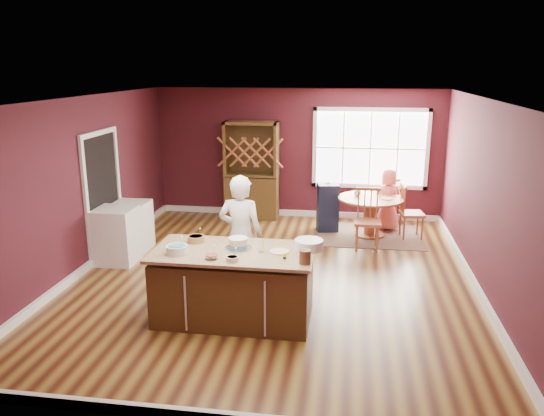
% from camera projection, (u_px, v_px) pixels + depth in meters
% --- Properties ---
extents(room_shell, '(7.00, 7.00, 7.00)m').
position_uv_depth(room_shell, '(273.00, 192.00, 7.79)').
color(room_shell, brown).
rests_on(room_shell, ground).
extents(window, '(2.36, 0.10, 1.66)m').
position_uv_depth(window, '(370.00, 148.00, 10.85)').
color(window, white).
rests_on(window, room_shell).
extents(doorway, '(0.08, 1.26, 2.13)m').
position_uv_depth(doorway, '(103.00, 196.00, 8.88)').
color(doorway, white).
rests_on(doorway, room_shell).
extents(kitchen_island, '(2.02, 1.06, 0.92)m').
position_uv_depth(kitchen_island, '(234.00, 286.00, 6.74)').
color(kitchen_island, '#463117').
rests_on(kitchen_island, ground).
extents(dining_table, '(1.23, 1.23, 0.75)m').
position_uv_depth(dining_table, '(370.00, 209.00, 9.99)').
color(dining_table, brown).
rests_on(dining_table, ground).
extents(baker, '(0.66, 0.46, 1.72)m').
position_uv_depth(baker, '(241.00, 235.00, 7.38)').
color(baker, white).
rests_on(baker, ground).
extents(layer_cake, '(0.34, 0.34, 0.14)m').
position_uv_depth(layer_cake, '(238.00, 243.00, 6.67)').
color(layer_cake, silver).
rests_on(layer_cake, kitchen_island).
extents(bowl_blue, '(0.27, 0.27, 0.10)m').
position_uv_depth(bowl_blue, '(177.00, 250.00, 6.49)').
color(bowl_blue, silver).
rests_on(bowl_blue, kitchen_island).
extents(bowl_yellow, '(0.22, 0.22, 0.08)m').
position_uv_depth(bowl_yellow, '(196.00, 239.00, 6.92)').
color(bowl_yellow, '#965D32').
rests_on(bowl_yellow, kitchen_island).
extents(bowl_pink, '(0.16, 0.16, 0.06)m').
position_uv_depth(bowl_pink, '(211.00, 257.00, 6.31)').
color(bowl_pink, silver).
rests_on(bowl_pink, kitchen_island).
extents(bowl_olive, '(0.15, 0.15, 0.06)m').
position_uv_depth(bowl_olive, '(232.00, 259.00, 6.24)').
color(bowl_olive, '#EEE3CC').
rests_on(bowl_olive, kitchen_island).
extents(drinking_glass, '(0.08, 0.08, 0.15)m').
position_uv_depth(drinking_glass, '(261.00, 246.00, 6.54)').
color(drinking_glass, white).
rests_on(drinking_glass, kitchen_island).
extents(dinner_plate, '(0.25, 0.25, 0.02)m').
position_uv_depth(dinner_plate, '(279.00, 252.00, 6.55)').
color(dinner_plate, beige).
rests_on(dinner_plate, kitchen_island).
extents(white_tub, '(0.36, 0.36, 0.12)m').
position_uv_depth(white_tub, '(309.00, 245.00, 6.64)').
color(white_tub, silver).
rests_on(white_tub, kitchen_island).
extents(stoneware_crock, '(0.14, 0.14, 0.17)m').
position_uv_depth(stoneware_crock, '(305.00, 257.00, 6.15)').
color(stoneware_crock, brown).
rests_on(stoneware_crock, kitchen_island).
extents(toy_figurine, '(0.04, 0.04, 0.07)m').
position_uv_depth(toy_figurine, '(284.00, 256.00, 6.32)').
color(toy_figurine, '#FFFB22').
rests_on(toy_figurine, kitchen_island).
extents(rug, '(2.01, 1.56, 0.01)m').
position_uv_depth(rug, '(369.00, 235.00, 10.13)').
color(rug, brown).
rests_on(rug, ground).
extents(chair_east, '(0.47, 0.49, 1.04)m').
position_uv_depth(chair_east, '(412.00, 211.00, 9.87)').
color(chair_east, brown).
rests_on(chair_east, ground).
extents(chair_south, '(0.47, 0.44, 1.09)m').
position_uv_depth(chair_south, '(368.00, 220.00, 9.25)').
color(chair_south, brown).
rests_on(chair_south, ground).
extents(chair_north, '(0.56, 0.55, 0.97)m').
position_uv_depth(chair_north, '(386.00, 201.00, 10.78)').
color(chair_north, olive).
rests_on(chair_north, ground).
extents(seated_woman, '(0.67, 0.51, 1.23)m').
position_uv_depth(seated_woman, '(388.00, 199.00, 10.34)').
color(seated_woman, '#EE756B').
rests_on(seated_woman, ground).
extents(high_chair, '(0.46, 0.46, 0.98)m').
position_uv_depth(high_chair, '(328.00, 206.00, 10.34)').
color(high_chair, black).
rests_on(high_chair, ground).
extents(toddler, '(0.18, 0.14, 0.26)m').
position_uv_depth(toddler, '(332.00, 189.00, 10.36)').
color(toddler, '#8CA5BF').
rests_on(toddler, high_chair).
extents(table_plate, '(0.22, 0.22, 0.02)m').
position_uv_depth(table_plate, '(387.00, 199.00, 9.82)').
color(table_plate, beige).
rests_on(table_plate, dining_table).
extents(table_cup, '(0.15, 0.15, 0.10)m').
position_uv_depth(table_cup, '(357.00, 193.00, 10.04)').
color(table_cup, beige).
rests_on(table_cup, dining_table).
extents(hutch, '(1.11, 0.46, 2.04)m').
position_uv_depth(hutch, '(252.00, 170.00, 11.09)').
color(hutch, black).
rests_on(hutch, ground).
extents(washer, '(0.63, 0.61, 0.91)m').
position_uv_depth(washer, '(117.00, 235.00, 8.67)').
color(washer, white).
rests_on(washer, ground).
extents(dryer, '(0.59, 0.57, 0.86)m').
position_uv_depth(dryer, '(132.00, 226.00, 9.29)').
color(dryer, white).
rests_on(dryer, ground).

